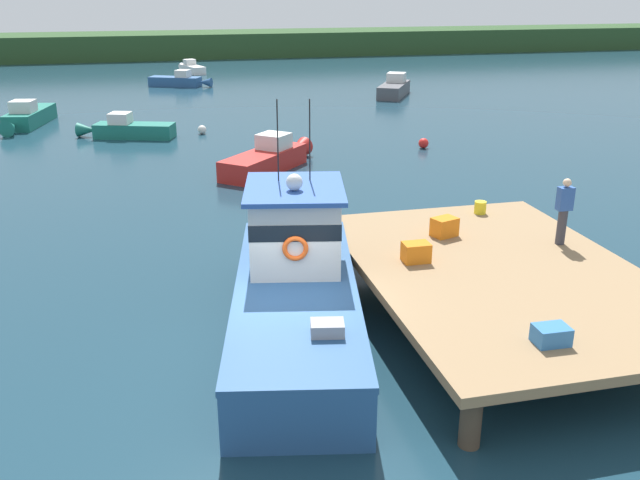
# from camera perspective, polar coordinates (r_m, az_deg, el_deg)

# --- Properties ---
(ground_plane) EXTENTS (200.00, 200.00, 0.00)m
(ground_plane) POSITION_cam_1_polar(r_m,az_deg,el_deg) (14.79, -2.55, -8.40)
(ground_plane) COLOR #193847
(dock) EXTENTS (6.00, 9.00, 1.20)m
(dock) POSITION_cam_1_polar(r_m,az_deg,el_deg) (15.83, 14.72, -2.77)
(dock) COLOR #4C3D2D
(dock) RESTS_ON ground
(main_fishing_boat) EXTENTS (4.04, 9.97, 4.80)m
(main_fishing_boat) POSITION_cam_1_polar(r_m,az_deg,el_deg) (15.07, -2.01, -3.54)
(main_fishing_boat) COLOR #285184
(main_fishing_boat) RESTS_ON ground
(crate_single_far) EXTENTS (0.60, 0.45, 0.44)m
(crate_single_far) POSITION_cam_1_polar(r_m,az_deg,el_deg) (15.75, 7.92, -1.01)
(crate_single_far) COLOR orange
(crate_single_far) RESTS_ON dock
(crate_stack_near_edge) EXTENTS (0.71, 0.61, 0.47)m
(crate_stack_near_edge) POSITION_cam_1_polar(r_m,az_deg,el_deg) (17.45, 10.22, 1.07)
(crate_stack_near_edge) COLOR orange
(crate_stack_near_edge) RESTS_ON dock
(crate_single_by_cleat) EXTENTS (0.61, 0.45, 0.33)m
(crate_single_by_cleat) POSITION_cam_1_polar(r_m,az_deg,el_deg) (12.82, 18.53, -7.43)
(crate_single_by_cleat) COLOR #3370B2
(crate_single_by_cleat) RESTS_ON dock
(bait_bucket) EXTENTS (0.32, 0.32, 0.34)m
(bait_bucket) POSITION_cam_1_polar(r_m,az_deg,el_deg) (19.41, 13.07, 2.63)
(bait_bucket) COLOR yellow
(bait_bucket) RESTS_ON dock
(deckhand_by_the_boat) EXTENTS (0.36, 0.22, 1.63)m
(deckhand_by_the_boat) POSITION_cam_1_polar(r_m,az_deg,el_deg) (17.45, 19.46, 2.35)
(deckhand_by_the_boat) COLOR #383842
(deckhand_by_the_boat) RESTS_ON dock
(moored_boat_outer_mooring) EXTENTS (3.80, 5.52, 1.45)m
(moored_boat_outer_mooring) POSITION_cam_1_polar(r_m,az_deg,el_deg) (47.99, 6.20, 12.37)
(moored_boat_outer_mooring) COLOR #4C4C51
(moored_boat_outer_mooring) RESTS_ON ground
(moored_boat_near_channel) EXTENTS (4.63, 2.85, 1.19)m
(moored_boat_near_channel) POSITION_cam_1_polar(r_m,az_deg,el_deg) (53.00, -11.53, 12.75)
(moored_boat_near_channel) COLOR #285184
(moored_boat_near_channel) RESTS_ON ground
(moored_boat_mid_harbor) EXTENTS (4.84, 2.38, 1.22)m
(moored_boat_mid_harbor) POSITION_cam_1_polar(r_m,az_deg,el_deg) (35.52, -15.57, 8.80)
(moored_boat_mid_harbor) COLOR #196B5B
(moored_boat_mid_harbor) RESTS_ON ground
(moored_boat_far_left) EXTENTS (2.10, 4.27, 1.07)m
(moored_boat_far_left) POSITION_cam_1_polar(r_m,az_deg,el_deg) (61.27, -10.58, 13.76)
(moored_boat_far_left) COLOR white
(moored_boat_far_left) RESTS_ON ground
(moored_boat_far_right) EXTENTS (4.53, 4.90, 1.42)m
(moored_boat_far_right) POSITION_cam_1_polar(r_m,az_deg,el_deg) (28.19, -4.21, 6.75)
(moored_boat_far_right) COLOR red
(moored_boat_far_right) RESTS_ON ground
(moored_boat_off_the_point) EXTENTS (2.25, 5.63, 1.41)m
(moored_boat_off_the_point) POSITION_cam_1_polar(r_m,az_deg,el_deg) (40.22, -22.98, 9.33)
(moored_boat_off_the_point) COLOR #196B5B
(moored_boat_off_the_point) RESTS_ON ground
(mooring_buoy_outer) EXTENTS (0.43, 0.43, 0.43)m
(mooring_buoy_outer) POSITION_cam_1_polar(r_m,az_deg,el_deg) (35.65, -9.70, 8.96)
(mooring_buoy_outer) COLOR silver
(mooring_buoy_outer) RESTS_ON ground
(mooring_buoy_channel_marker) EXTENTS (0.46, 0.46, 0.46)m
(mooring_buoy_channel_marker) POSITION_cam_1_polar(r_m,az_deg,el_deg) (32.36, 8.53, 7.90)
(mooring_buoy_channel_marker) COLOR red
(mooring_buoy_channel_marker) RESTS_ON ground
(far_shoreline) EXTENTS (120.00, 8.00, 2.40)m
(far_shoreline) POSITION_cam_1_polar(r_m,az_deg,el_deg) (75.01, -12.06, 15.47)
(far_shoreline) COLOR #284723
(far_shoreline) RESTS_ON ground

